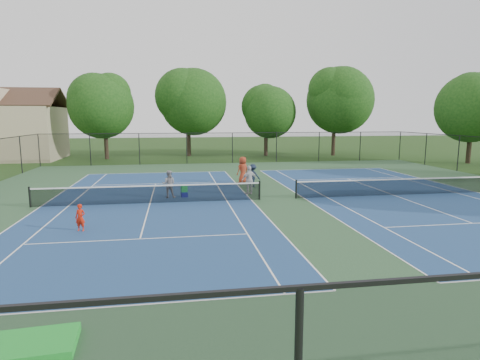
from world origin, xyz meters
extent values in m
plane|color=#234716|center=(0.00, 0.00, 0.00)|extent=(140.00, 140.00, 0.00)
cube|color=#294A2B|center=(0.00, 0.00, 0.00)|extent=(36.00, 36.00, 0.01)
cube|color=navy|center=(-7.00, 0.00, 0.01)|extent=(10.97, 23.77, 0.00)
cube|color=white|center=(-7.00, 11.88, 0.01)|extent=(10.97, 0.06, 0.00)
cube|color=white|center=(-7.00, -11.88, 0.01)|extent=(10.97, 0.06, 0.00)
cube|color=white|center=(-12.48, 0.00, 0.01)|extent=(0.06, 23.77, 0.00)
cube|color=white|center=(-1.51, 0.00, 0.01)|extent=(0.06, 23.77, 0.00)
cube|color=white|center=(-11.12, 0.00, 0.01)|extent=(0.06, 23.77, 0.00)
cube|color=white|center=(-2.88, 0.00, 0.01)|extent=(0.06, 23.77, 0.00)
cube|color=white|center=(-7.00, 6.40, 0.01)|extent=(8.23, 0.06, 0.00)
cube|color=white|center=(-7.00, -6.40, 0.01)|extent=(8.23, 0.06, 0.00)
cube|color=white|center=(-7.00, 0.00, 0.01)|extent=(0.06, 12.80, 0.00)
cylinder|color=black|center=(-12.95, 0.00, 0.54)|extent=(0.10, 0.10, 1.07)
cylinder|color=black|center=(-1.05, 0.00, 0.54)|extent=(0.10, 0.10, 1.07)
cube|color=black|center=(-7.00, 0.00, 0.47)|extent=(11.90, 0.01, 0.90)
cube|color=white|center=(-7.00, 0.00, 0.95)|extent=(11.90, 0.04, 0.07)
cube|color=navy|center=(7.00, 0.00, 0.01)|extent=(10.97, 23.77, 0.00)
cube|color=white|center=(7.00, 11.88, 0.01)|extent=(10.97, 0.06, 0.00)
cube|color=white|center=(1.51, 0.00, 0.01)|extent=(0.06, 23.77, 0.00)
cube|color=white|center=(12.48, 0.00, 0.01)|extent=(0.06, 23.77, 0.00)
cube|color=white|center=(2.88, 0.00, 0.01)|extent=(0.06, 23.77, 0.00)
cube|color=white|center=(11.12, 0.00, 0.01)|extent=(0.06, 23.77, 0.00)
cube|color=white|center=(7.00, 6.40, 0.01)|extent=(8.23, 0.06, 0.00)
cube|color=white|center=(7.00, -6.40, 0.01)|extent=(8.23, 0.06, 0.00)
cube|color=white|center=(7.00, 0.00, 0.01)|extent=(0.06, 12.80, 0.00)
cylinder|color=black|center=(1.05, 0.00, 0.54)|extent=(0.10, 0.10, 1.07)
cube|color=black|center=(7.00, 0.00, 0.47)|extent=(11.90, 0.01, 0.90)
cube|color=white|center=(7.00, 0.00, 0.95)|extent=(11.90, 0.04, 0.07)
cylinder|color=black|center=(-18.00, 18.00, 1.50)|extent=(0.08, 0.08, 3.00)
cylinder|color=black|center=(-13.50, 18.00, 1.50)|extent=(0.08, 0.08, 3.00)
cylinder|color=black|center=(-9.00, 18.00, 1.50)|extent=(0.08, 0.08, 3.00)
cylinder|color=black|center=(-4.50, 18.00, 1.50)|extent=(0.08, 0.08, 3.00)
cylinder|color=black|center=(0.00, 18.00, 1.50)|extent=(0.08, 0.08, 3.00)
cylinder|color=black|center=(4.50, 18.00, 1.50)|extent=(0.08, 0.08, 3.00)
cylinder|color=black|center=(9.00, 18.00, 1.50)|extent=(0.08, 0.08, 3.00)
cylinder|color=black|center=(13.50, 18.00, 1.50)|extent=(0.08, 0.08, 3.00)
cylinder|color=black|center=(18.00, 18.00, 1.50)|extent=(0.08, 0.08, 3.00)
cylinder|color=black|center=(18.00, 9.00, 1.50)|extent=(0.08, 0.08, 3.00)
cylinder|color=black|center=(18.00, 13.50, 1.50)|extent=(0.08, 0.08, 3.00)
cylinder|color=black|center=(-18.00, 13.50, 1.50)|extent=(0.08, 0.08, 3.00)
cube|color=black|center=(0.00, 18.00, 1.50)|extent=(36.00, 0.01, 3.00)
cube|color=black|center=(0.00, 18.00, 3.00)|extent=(36.00, 0.05, 0.05)
cylinder|color=#2D2116|center=(-13.00, 24.00, 1.89)|extent=(0.44, 0.44, 3.78)
sphere|color=#143D10|center=(-13.00, 24.00, 5.65)|extent=(6.80, 6.80, 6.80)
sphere|color=#143D10|center=(-13.00, 24.00, 6.31)|extent=(5.58, 5.58, 5.58)
sphere|color=#143D10|center=(-13.00, 24.00, 6.98)|extent=(4.35, 4.35, 4.35)
cylinder|color=#2D2116|center=(-4.00, 26.00, 2.07)|extent=(0.44, 0.44, 4.14)
sphere|color=#143D10|center=(-4.00, 26.00, 6.23)|extent=(7.60, 7.60, 7.60)
sphere|color=#143D10|center=(-4.00, 26.00, 6.85)|extent=(6.23, 6.23, 6.23)
sphere|color=#143D10|center=(-4.00, 26.00, 7.48)|extent=(4.86, 4.86, 4.86)
cylinder|color=#2D2116|center=(5.00, 25.00, 1.71)|extent=(0.44, 0.44, 3.42)
sphere|color=#143D10|center=(5.00, 25.00, 5.07)|extent=(6.00, 6.00, 6.00)
sphere|color=#143D10|center=(5.00, 25.00, 5.77)|extent=(4.92, 4.92, 4.92)
sphere|color=#143D10|center=(5.00, 25.00, 6.48)|extent=(3.84, 3.84, 3.84)
cylinder|color=#2D2116|center=(13.00, 24.00, 2.16)|extent=(0.44, 0.44, 4.32)
sphere|color=#143D10|center=(13.00, 24.00, 6.46)|extent=(7.80, 7.80, 7.80)
sphere|color=#143D10|center=(13.00, 24.00, 7.08)|extent=(6.40, 6.40, 6.40)
sphere|color=#143D10|center=(13.00, 24.00, 7.69)|extent=(4.99, 4.99, 4.99)
cylinder|color=#2D2116|center=(23.00, 14.00, 1.80)|extent=(0.44, 0.44, 3.60)
sphere|color=#143D10|center=(23.00, 14.00, 5.41)|extent=(6.60, 6.60, 6.60)
sphere|color=#143D10|center=(23.00, 14.00, 6.09)|extent=(5.41, 5.41, 5.41)
sphere|color=#143D10|center=(23.00, 14.00, 6.76)|extent=(4.22, 4.22, 4.22)
cube|color=tan|center=(-23.00, 25.00, 2.80)|extent=(10.00, 8.00, 5.60)
cube|color=tan|center=(-23.00, 25.00, 6.48)|extent=(1.20, 8.00, 1.76)
cube|color=#422B1E|center=(-23.00, 27.00, 6.58)|extent=(10.80, 4.10, 2.15)
imported|color=red|center=(-9.44, -4.89, 0.55)|extent=(0.45, 0.35, 1.10)
imported|color=gray|center=(-6.01, 1.37, 0.79)|extent=(0.84, 0.70, 1.58)
imported|color=silver|center=(-1.31, 1.66, 0.86)|extent=(1.09, 0.71, 1.72)
imported|color=#182235|center=(-0.64, 4.06, 0.76)|extent=(1.13, 0.99, 1.52)
imported|color=maroon|center=(-1.02, 5.76, 0.92)|extent=(1.07, 0.96, 1.84)
cube|color=navy|center=(-5.16, 1.44, 0.15)|extent=(0.40, 0.36, 0.30)
cube|color=green|center=(-5.16, 1.44, 0.48)|extent=(0.39, 0.34, 0.37)
cube|color=green|center=(-8.46, -13.48, 0.10)|extent=(1.68, 1.27, 0.17)
camera|label=1|loc=(-5.60, -21.35, 4.56)|focal=30.00mm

